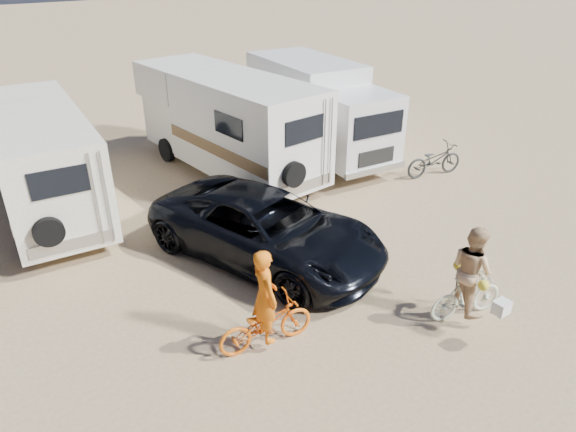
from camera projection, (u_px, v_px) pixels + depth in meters
ground at (377, 274)px, 11.09m from camera, size 140.00×140.00×0.00m
rv_main at (227, 125)px, 15.49m from camera, size 2.81×7.04×3.00m
rv_left at (44, 164)px, 13.12m from camera, size 2.74×6.61×2.70m
box_truck at (319, 111)px, 16.74m from camera, size 2.92×6.24×3.03m
dark_suv at (266, 228)px, 11.33m from camera, size 4.06×5.98×1.52m
bike_man at (266, 324)px, 8.90m from camera, size 1.81×0.88×0.91m
bike_woman at (467, 296)px, 9.62m from camera, size 1.59×0.84×0.92m
rider_man at (265, 304)px, 8.71m from camera, size 0.52×0.70×1.75m
rider_woman at (470, 278)px, 9.44m from camera, size 0.86×0.99×1.73m
bike_parked at (434, 160)px, 15.67m from camera, size 2.01×1.07×1.00m
cooler at (294, 231)px, 12.37m from camera, size 0.59×0.50×0.40m
crate at (311, 232)px, 12.31m from camera, size 0.61×0.61×0.39m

